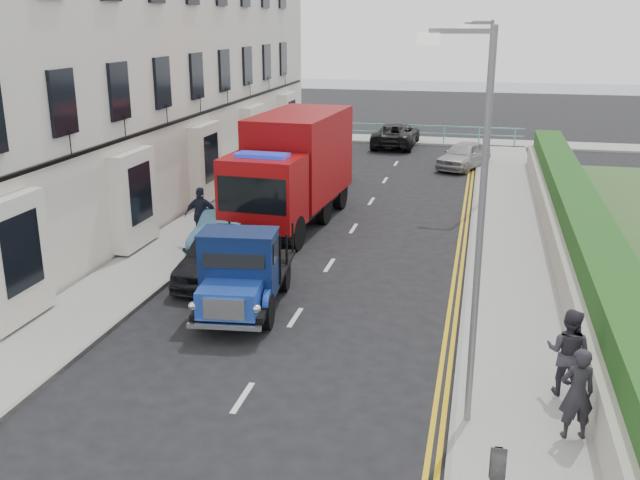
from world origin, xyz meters
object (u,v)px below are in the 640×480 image
Objects in this scene: lamp_far at (486,82)px; parked_car_front at (218,253)px; lamp_near at (474,213)px; pedestrian_east_near at (577,393)px; bedford_lorry at (241,277)px; lamp_mid at (484,104)px; red_lorry at (293,167)px.

parked_car_front is (-7.05, -19.69, -3.28)m from lamp_far.
pedestrian_east_near is at bearing -4.82° from lamp_near.
lamp_near is at bearing -41.82° from bedford_lorry.
bedford_lorry is (-5.53, 3.92, -3.00)m from lamp_near.
lamp_far is 1.65× the size of parked_car_front.
lamp_mid is at bearing 50.39° from parked_car_front.
lamp_mid is 1.65× the size of parked_car_front.
red_lorry is (-6.42, 12.24, -1.94)m from lamp_near.
lamp_far reaches higher than parked_car_front.
red_lorry is at bearing -115.01° from lamp_far.
lamp_far is at bearing 68.81° from red_lorry.
red_lorry is at bearing 80.35° from parked_car_front.
bedford_lorry is at bearing -61.07° from parked_car_front.
parked_car_front is at bearing 138.17° from lamp_near.
lamp_near and lamp_mid have the same top height.
bedford_lorry is (-5.53, -12.08, -3.00)m from lamp_mid.
lamp_far is at bearing -100.49° from pedestrian_east_near.
pedestrian_east_near is (8.97, -6.47, 0.24)m from parked_car_front.
bedford_lorry is at bearing -104.05° from lamp_far.
lamp_far is at bearing 69.45° from bedford_lorry.
parked_car_front is at bearing -109.71° from lamp_far.
parked_car_front is (-7.05, -9.69, -3.28)m from lamp_mid.
lamp_far reaches higher than bedford_lorry.
lamp_near is 3.60m from pedestrian_east_near.
lamp_mid is at bearing 90.00° from lamp_near.
lamp_near is at bearing -58.50° from red_lorry.
lamp_near is at bearing -90.00° from lamp_far.
lamp_far is at bearing 90.00° from lamp_near.
bedford_lorry is (-5.53, -22.08, -3.00)m from lamp_far.
pedestrian_east_near is at bearing -35.20° from bedford_lorry.
lamp_near is 4.15× the size of pedestrian_east_near.
red_lorry reaches higher than parked_car_front.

